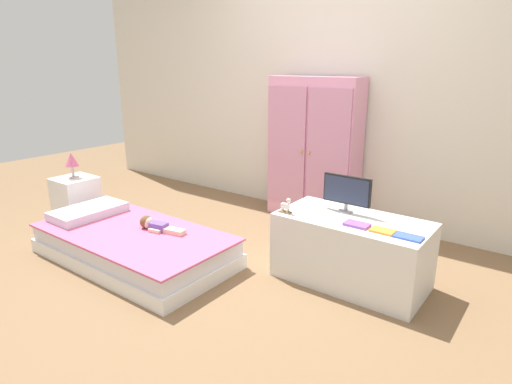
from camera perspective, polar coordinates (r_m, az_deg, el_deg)
name	(u,v)px	position (r m, az deg, el deg)	size (l,w,h in m)	color
ground_plane	(229,276)	(3.09, -3.57, -11.10)	(10.00, 10.00, 0.02)	brown
back_wall	(340,72)	(4.06, 11.13, 15.29)	(6.40, 0.05, 2.70)	silver
bed	(134,245)	(3.39, -15.85, -6.82)	(1.54, 0.80, 0.23)	white
pillow	(89,211)	(3.79, -21.32, -2.41)	(0.32, 0.57, 0.07)	silver
doll	(154,225)	(3.33, -13.36, -4.24)	(0.39, 0.15, 0.10)	#6B4CB2
nightstand	(77,201)	(4.27, -22.67, -1.10)	(0.33, 0.33, 0.44)	white
table_lamp	(72,161)	(4.17, -23.25, 3.85)	(0.12, 0.12, 0.23)	#B7B2AD
wardrobe	(314,150)	(4.03, 7.66, 5.58)	(0.86, 0.31, 1.32)	#E599BC
tv_stand	(351,251)	(2.97, 12.51, -7.58)	(0.98, 0.50, 0.46)	silver
tv_monitor	(347,191)	(2.95, 11.94, 0.10)	(0.34, 0.10, 0.25)	#99999E
rocking_horse_toy	(286,206)	(2.91, 4.03, -1.88)	(0.09, 0.04, 0.11)	#8E6642
book_purple	(357,225)	(2.76, 13.23, -4.22)	(0.15, 0.09, 0.02)	#8E51B2
book_orange	(383,231)	(2.70, 16.45, -4.96)	(0.14, 0.09, 0.01)	orange
book_blue	(409,237)	(2.66, 19.57, -5.65)	(0.16, 0.10, 0.01)	blue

